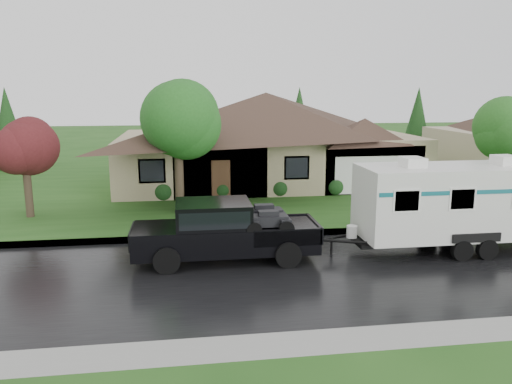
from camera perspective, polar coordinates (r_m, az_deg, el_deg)
The scene contains 11 objects.
ground at distance 18.48m, azimuth 1.96°, elevation -7.07°, with size 140.00×140.00×0.00m, color #214D18.
road at distance 16.63m, azimuth 3.19°, elevation -9.23°, with size 140.00×8.00×0.01m, color black.
curb at distance 20.57m, azimuth 0.86°, elevation -4.88°, with size 140.00×0.50×0.15m, color gray.
lawn at distance 32.90m, azimuth -2.62°, elevation 1.37°, with size 140.00×26.00×0.15m, color #214D18.
house_main at distance 31.62m, azimuth 1.70°, elevation 7.39°, with size 19.44×10.80×6.90m.
tree_left_green at distance 23.53m, azimuth -8.95°, elevation 7.69°, with size 3.67×3.67×6.08m.
tree_red at distance 24.84m, azimuth -24.98°, elevation 4.72°, with size 2.83×2.83×4.69m.
tree_right_green at distance 28.85m, azimuth 26.84°, elevation 6.20°, with size 3.20×3.20×5.29m.
shrub_row at distance 27.52m, azimuth 2.68°, elevation 0.57°, with size 13.60×1.00×1.00m.
pickup_truck at distance 17.51m, azimuth -3.88°, elevation -4.24°, with size 6.38×2.43×2.13m.
travel_trailer at distance 19.98m, azimuth 22.19°, elevation -0.93°, with size 7.87×2.77×3.53m.
Camera 1 is at (-3.11, -17.23, 5.91)m, focal length 35.00 mm.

